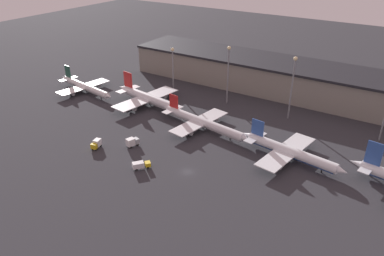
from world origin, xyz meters
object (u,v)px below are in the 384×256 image
Objects in this scene: service_vehicle_1 at (132,142)px; service_vehicle_2 at (141,165)px; airplane_3 at (290,152)px; airplane_1 at (148,98)px; airplane_0 at (85,87)px; airplane_2 at (202,122)px; service_vehicle_0 at (96,144)px.

service_vehicle_2 is (13.39, -10.80, -0.39)m from service_vehicle_1.
service_vehicle_1 is (-56.55, -24.30, -1.41)m from airplane_3.
service_vehicle_2 is (33.63, -46.24, -2.24)m from airplane_1.
airplane_0 is 1.01× the size of airplane_1.
airplane_3 reaches higher than service_vehicle_2.
airplane_3 is at bearing 0.42° from airplane_1.
airplane_1 is at bearing 46.48° from service_vehicle_1.
airplane_3 is 6.67× the size of service_vehicle_2.
airplane_1 is at bearing 75.04° from service_vehicle_2.
service_vehicle_2 is (-2.40, -38.94, -1.64)m from airplane_2.
airplane_3 is at bearing 3.30° from airplane_2.
airplane_3 reaches higher than service_vehicle_1.
service_vehicle_1 reaches higher than service_vehicle_0.
airplane_1 reaches higher than airplane_0.
airplane_2 is (36.03, -7.30, -0.61)m from airplane_1.
airplane_2 is (75.85, -2.89, 0.19)m from airplane_0.
airplane_0 is 8.62× the size of service_vehicle_0.
airplane_0 is at bearing -142.60° from service_vehicle_0.
airplane_1 is 8.54× the size of service_vehicle_0.
airplane_3 is 7.82× the size of service_vehicle_1.
airplane_0 reaches higher than service_vehicle_0.
airplane_2 is at bearing -176.70° from airplane_3.
airplane_3 is at bearing -49.99° from service_vehicle_1.
service_vehicle_0 is 14.11m from service_vehicle_1.
airplane_1 is 57.22m from service_vehicle_2.
service_vehicle_1 is (-15.79, -28.14, -1.24)m from airplane_2.
airplane_2 is 45.64m from service_vehicle_0.
airplane_0 is at bearing -174.62° from airplane_3.
airplane_1 is at bearing 177.22° from airplane_2.
service_vehicle_1 is 0.85× the size of service_vehicle_2.
service_vehicle_0 is 0.94× the size of service_vehicle_1.
airplane_2 is 1.13× the size of airplane_3.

